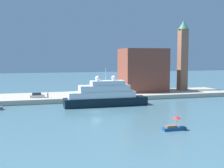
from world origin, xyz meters
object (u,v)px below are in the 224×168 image
mooring_bollard (92,96)px  person_figure (48,95)px  large_yacht (105,96)px  harbor_building (143,70)px  parked_car (37,96)px  bell_tower (183,54)px  small_motorboat (174,126)px

mooring_bollard → person_figure: bearing=171.6°
large_yacht → person_figure: bearing=144.5°
harbor_building → parked_car: harbor_building is taller
large_yacht → bell_tower: (35.73, 18.84, 12.51)m
mooring_bollard → parked_car: bearing=168.4°
large_yacht → harbor_building: bearing=44.9°
large_yacht → small_motorboat: (5.91, -30.73, -2.04)m
small_motorboat → parked_car: (-24.55, 43.18, 1.21)m
small_motorboat → person_figure: person_figure is taller
mooring_bollard → large_yacht: bearing=-79.3°
small_motorboat → person_figure: 46.90m
large_yacht → bell_tower: size_ratio=0.92×
small_motorboat → harbor_building: size_ratio=0.29×
large_yacht → mooring_bollard: (-1.69, 8.97, -1.16)m
small_motorboat → bell_tower: 59.65m
small_motorboat → parked_car: 49.68m
large_yacht → harbor_building: size_ratio=1.50×
small_motorboat → harbor_building: 53.00m
bell_tower → person_figure: (-51.18, -7.84, -13.19)m
large_yacht → parked_car: 22.43m
small_motorboat → mooring_bollard: small_motorboat is taller
person_figure → harbor_building: bearing=13.9°
small_motorboat → mooring_bollard: (-7.61, 39.70, 0.88)m
harbor_building → mooring_bollard: 25.19m
parked_car → large_yacht: bearing=-33.7°
large_yacht → person_figure: 18.97m
small_motorboat → harbor_building: bearing=74.6°
small_motorboat → harbor_building: harbor_building is taller
parked_car → harbor_building: bearing=10.7°
parked_car → mooring_bollard: 17.30m
harbor_building → person_figure: 37.00m
harbor_building → bell_tower: 17.08m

